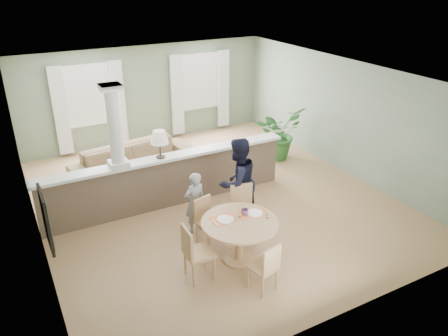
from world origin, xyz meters
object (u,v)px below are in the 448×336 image
houseplant (278,133)px  child_person (195,203)px  sofa (136,165)px  chair_far_boy (207,219)px  dining_table (240,229)px  chair_far_man (243,208)px  man_person (238,182)px  chair_side (195,251)px  chair_near (266,266)px

houseplant → child_person: size_ratio=1.12×
sofa → chair_far_boy: 3.03m
chair_far_boy → child_person: 0.45m
dining_table → chair_far_man: size_ratio=1.33×
sofa → houseplant: size_ratio=2.13×
man_person → chair_side: bearing=26.0°
chair_far_man → child_person: (-0.76, 0.47, 0.07)m
chair_near → child_person: 2.08m
dining_table → child_person: 1.22m
chair_far_boy → chair_near: 1.65m
chair_near → child_person: (-0.24, 2.06, 0.14)m
chair_far_boy → man_person: size_ratio=0.50×
chair_far_boy → chair_near: (0.20, -1.64, -0.01)m
sofa → houseplant: houseplant is taller
houseplant → child_person: (-3.40, -2.21, -0.07)m
man_person → chair_far_boy: bearing=8.5°
chair_far_man → man_person: man_person is taller
dining_table → chair_side: chair_side is taller
dining_table → chair_far_man: chair_far_man is taller
dining_table → chair_near: 0.89m
child_person → chair_near: bearing=87.1°
man_person → child_person: bearing=-19.8°
sofa → chair_far_boy: size_ratio=3.31×
chair_far_boy → chair_far_man: 0.73m
chair_near → man_person: 2.10m
chair_side → child_person: child_person is taller
dining_table → man_person: 1.26m
sofa → dining_table: dining_table is taller
man_person → chair_far_man: bearing=62.5°
sofa → chair_far_man: bearing=-79.7°
dining_table → child_person: bearing=102.9°
chair_side → child_person: bearing=-22.9°
chair_far_boy → man_person: bearing=7.1°
chair_near → chair_side: bearing=-56.9°
chair_side → sofa: bearing=-2.2°
dining_table → chair_far_boy: (-0.24, 0.76, -0.14)m
chair_far_man → chair_near: bearing=-93.5°
chair_side → child_person: size_ratio=0.80×
dining_table → chair_far_man: bearing=55.9°
dining_table → chair_far_man: 0.88m
dining_table → chair_far_boy: dining_table is taller
chair_side → chair_far_boy: bearing=-34.3°
houseplant → chair_side: 5.31m
houseplant → child_person: 4.06m
sofa → chair_side: bearing=-103.2°
houseplant → chair_far_boy: houseplant is taller
dining_table → sofa: bearing=98.7°
chair_near → chair_far_man: bearing=-121.8°
houseplant → chair_near: (-3.17, -4.28, -0.21)m
chair_far_man → chair_side: size_ratio=1.00×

